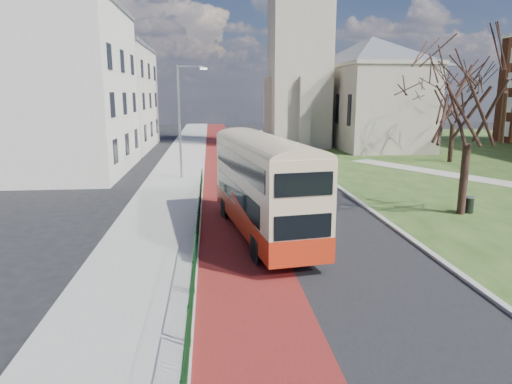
{
  "coord_description": "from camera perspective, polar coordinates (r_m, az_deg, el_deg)",
  "views": [
    {
      "loc": [
        -2.34,
        -15.34,
        6.13
      ],
      "look_at": [
        -0.42,
        3.74,
        2.0
      ],
      "focal_mm": 32.0,
      "sensor_mm": 36.0,
      "label": 1
    }
  ],
  "objects": [
    {
      "name": "pedestrian_railing",
      "position": [
        20.14,
        -7.27,
        -4.02
      ],
      "size": [
        0.07,
        24.0,
        1.12
      ],
      "color": "#0D3C19",
      "rests_on": "ground"
    },
    {
      "name": "winter_tree_far",
      "position": [
        45.08,
        23.68,
        11.28
      ],
      "size": [
        6.27,
        6.27,
        8.92
      ],
      "rotation": [
        0.0,
        0.0,
        0.03
      ],
      "color": "black",
      "rests_on": "grass_green"
    },
    {
      "name": "litter_bin",
      "position": [
        26.28,
        25.05,
        -1.44
      ],
      "size": [
        0.69,
        0.69,
        0.86
      ],
      "rotation": [
        0.0,
        0.0,
        -0.37
      ],
      "color": "black",
      "rests_on": "grass_green"
    },
    {
      "name": "streetlamp",
      "position": [
        33.44,
        -9.3,
        9.37
      ],
      "size": [
        2.13,
        0.18,
        8.0
      ],
      "color": "gray",
      "rests_on": "pavement_west"
    },
    {
      "name": "pavement_west",
      "position": [
        35.96,
        -9.9,
        2.26
      ],
      "size": [
        4.0,
        120.0,
        0.12
      ],
      "primitive_type": "cube",
      "color": "gray",
      "rests_on": "ground"
    },
    {
      "name": "bus",
      "position": [
        19.66,
        0.87,
        1.26
      ],
      "size": [
        3.83,
        10.35,
        4.23
      ],
      "rotation": [
        0.0,
        0.0,
        0.15
      ],
      "color": "#AB260F",
      "rests_on": "ground"
    },
    {
      "name": "bus_lane",
      "position": [
        35.89,
        -3.84,
        2.31
      ],
      "size": [
        3.4,
        120.0,
        0.01
      ],
      "primitive_type": "cube",
      "color": "#591414",
      "rests_on": "ground"
    },
    {
      "name": "road_carriageway",
      "position": [
        36.08,
        0.46,
        2.38
      ],
      "size": [
        9.0,
        120.0,
        0.01
      ],
      "primitive_type": "cube",
      "color": "black",
      "rests_on": "ground"
    },
    {
      "name": "street_block_far",
      "position": [
        54.61,
        -18.43,
        11.17
      ],
      "size": [
        10.3,
        16.3,
        11.5
      ],
      "color": "beige",
      "rests_on": "ground"
    },
    {
      "name": "gothic_church",
      "position": [
        55.83,
        10.37,
        19.18
      ],
      "size": [
        16.38,
        18.0,
        40.0
      ],
      "color": "gray",
      "rests_on": "ground"
    },
    {
      "name": "winter_tree_near",
      "position": [
        25.23,
        25.49,
        11.95
      ],
      "size": [
        7.09,
        7.09,
        9.39
      ],
      "rotation": [
        0.0,
        0.0,
        0.12
      ],
      "color": "#301E18",
      "rests_on": "grass_green"
    },
    {
      "name": "kerb_west",
      "position": [
        35.87,
        -6.71,
        2.34
      ],
      "size": [
        0.25,
        120.0,
        0.13
      ],
      "primitive_type": "cube",
      "color": "#999993",
      "rests_on": "ground"
    },
    {
      "name": "kerb_east",
      "position": [
        38.76,
        6.92,
        3.07
      ],
      "size": [
        0.25,
        80.0,
        0.13
      ],
      "primitive_type": "cube",
      "color": "#999993",
      "rests_on": "ground"
    },
    {
      "name": "ground",
      "position": [
        16.69,
        2.76,
        -9.41
      ],
      "size": [
        160.0,
        160.0,
        0.0
      ],
      "primitive_type": "plane",
      "color": "black",
      "rests_on": "ground"
    },
    {
      "name": "street_block_near",
      "position": [
        39.12,
        -23.6,
        11.73
      ],
      "size": [
        10.3,
        14.3,
        13.0
      ],
      "color": "silver",
      "rests_on": "ground"
    }
  ]
}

